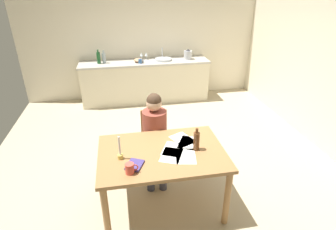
# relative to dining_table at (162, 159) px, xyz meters

# --- Properties ---
(ground_plane) EXTENTS (5.20, 5.20, 0.04)m
(ground_plane) POSITION_rel_dining_table_xyz_m (0.17, 1.04, -0.68)
(ground_plane) COLOR tan
(wall_back) EXTENTS (5.20, 0.12, 2.60)m
(wall_back) POSITION_rel_dining_table_xyz_m (0.17, 3.64, 0.64)
(wall_back) COLOR silver
(wall_back) RESTS_ON ground
(wall_right) EXTENTS (0.12, 5.20, 2.60)m
(wall_right) POSITION_rel_dining_table_xyz_m (2.77, 1.04, 0.64)
(wall_right) COLOR silver
(wall_right) RESTS_ON ground
(kitchen_counter) EXTENTS (2.78, 0.64, 0.90)m
(kitchen_counter) POSITION_rel_dining_table_xyz_m (0.17, 3.28, -0.20)
(kitchen_counter) COLOR beige
(kitchen_counter) RESTS_ON ground
(dining_table) EXTENTS (1.40, 0.96, 0.75)m
(dining_table) POSITION_rel_dining_table_xyz_m (0.00, 0.00, 0.00)
(dining_table) COLOR #9E7042
(dining_table) RESTS_ON ground
(chair_at_table) EXTENTS (0.44, 0.44, 0.87)m
(chair_at_table) POSITION_rel_dining_table_xyz_m (0.01, 0.72, -0.16)
(chair_at_table) COLOR #9E7042
(chair_at_table) RESTS_ON ground
(person_seated) EXTENTS (0.35, 0.61, 1.19)m
(person_seated) POSITION_rel_dining_table_xyz_m (0.00, 0.57, 0.02)
(person_seated) COLOR brown
(person_seated) RESTS_ON ground
(coffee_mug) EXTENTS (0.13, 0.09, 0.11)m
(coffee_mug) POSITION_rel_dining_table_xyz_m (-0.37, -0.31, 0.15)
(coffee_mug) COLOR #D84C3F
(coffee_mug) RESTS_ON dining_table
(candlestick) EXTENTS (0.06, 0.06, 0.27)m
(candlestick) POSITION_rel_dining_table_xyz_m (-0.45, -0.05, 0.17)
(candlestick) COLOR gold
(candlestick) RESTS_ON dining_table
(book_magazine) EXTENTS (0.22, 0.24, 0.02)m
(book_magazine) POSITION_rel_dining_table_xyz_m (-0.32, -0.20, 0.11)
(book_magazine) COLOR #443679
(book_magazine) RESTS_ON dining_table
(paper_letter) EXTENTS (0.32, 0.36, 0.00)m
(paper_letter) POSITION_rel_dining_table_xyz_m (0.29, 0.21, 0.10)
(paper_letter) COLOR white
(paper_letter) RESTS_ON dining_table
(paper_bill) EXTENTS (0.31, 0.36, 0.00)m
(paper_bill) POSITION_rel_dining_table_xyz_m (0.09, -0.09, 0.10)
(paper_bill) COLOR white
(paper_bill) RESTS_ON dining_table
(paper_envelope) EXTENTS (0.32, 0.36, 0.00)m
(paper_envelope) POSITION_rel_dining_table_xyz_m (0.34, 0.12, 0.10)
(paper_envelope) COLOR white
(paper_envelope) RESTS_ON dining_table
(paper_receipt) EXTENTS (0.26, 0.33, 0.00)m
(paper_receipt) POSITION_rel_dining_table_xyz_m (0.24, -0.13, 0.10)
(paper_receipt) COLOR white
(paper_receipt) RESTS_ON dining_table
(paper_notice) EXTENTS (0.32, 0.36, 0.00)m
(paper_notice) POSITION_rel_dining_table_xyz_m (0.13, 0.03, 0.10)
(paper_notice) COLOR white
(paper_notice) RESTS_ON dining_table
(wine_bottle_on_table) EXTENTS (0.07, 0.07, 0.27)m
(wine_bottle_on_table) POSITION_rel_dining_table_xyz_m (0.38, -0.02, 0.21)
(wine_bottle_on_table) COLOR #593319
(wine_bottle_on_table) RESTS_ON dining_table
(sink_unit) EXTENTS (0.36, 0.36, 0.24)m
(sink_unit) POSITION_rel_dining_table_xyz_m (0.58, 3.28, 0.27)
(sink_unit) COLOR #B2B7BC
(sink_unit) RESTS_ON kitchen_counter
(bottle_oil) EXTENTS (0.07, 0.07, 0.29)m
(bottle_oil) POSITION_rel_dining_table_xyz_m (-0.79, 3.27, 0.37)
(bottle_oil) COLOR #194C23
(bottle_oil) RESTS_ON kitchen_counter
(bottle_vinegar) EXTENTS (0.07, 0.07, 0.26)m
(bottle_vinegar) POSITION_rel_dining_table_xyz_m (-0.68, 3.29, 0.36)
(bottle_vinegar) COLOR #8C999E
(bottle_vinegar) RESTS_ON kitchen_counter
(mixing_bowl) EXTENTS (0.19, 0.19, 0.09)m
(mixing_bowl) POSITION_rel_dining_table_xyz_m (0.03, 3.22, 0.29)
(mixing_bowl) COLOR tan
(mixing_bowl) RESTS_ON kitchen_counter
(stovetop_kettle) EXTENTS (0.18, 0.18, 0.22)m
(stovetop_kettle) POSITION_rel_dining_table_xyz_m (1.13, 3.28, 0.34)
(stovetop_kettle) COLOR #B7BABF
(stovetop_kettle) RESTS_ON kitchen_counter
(wine_glass_near_sink) EXTENTS (0.07, 0.07, 0.15)m
(wine_glass_near_sink) POSITION_rel_dining_table_xyz_m (0.23, 3.43, 0.35)
(wine_glass_near_sink) COLOR silver
(wine_glass_near_sink) RESTS_ON kitchen_counter
(wine_glass_by_kettle) EXTENTS (0.07, 0.07, 0.15)m
(wine_glass_by_kettle) POSITION_rel_dining_table_xyz_m (0.12, 3.43, 0.35)
(wine_glass_by_kettle) COLOR silver
(wine_glass_by_kettle) RESTS_ON kitchen_counter
(teacup_on_counter) EXTENTS (0.11, 0.08, 0.09)m
(teacup_on_counter) POSITION_rel_dining_table_xyz_m (0.06, 3.13, 0.29)
(teacup_on_counter) COLOR #33598C
(teacup_on_counter) RESTS_ON kitchen_counter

